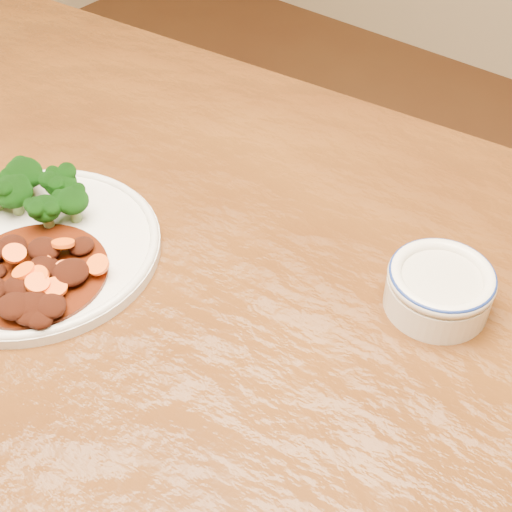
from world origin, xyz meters
The scene contains 5 objects.
dining_table centered at (0.00, 0.00, 0.67)m, with size 1.58×1.05×0.75m.
dinner_plate centered at (-0.18, -0.04, 0.76)m, with size 0.27×0.27×0.02m.
broccoli_florets centered at (-0.23, 0.00, 0.79)m, with size 0.12×0.09×0.05m.
mince_stew centered at (-0.13, -0.08, 0.77)m, with size 0.15×0.15×0.03m.
dip_bowl centered at (0.19, 0.16, 0.78)m, with size 0.10×0.10×0.05m.
Camera 1 is at (0.36, -0.33, 1.28)m, focal length 50.00 mm.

